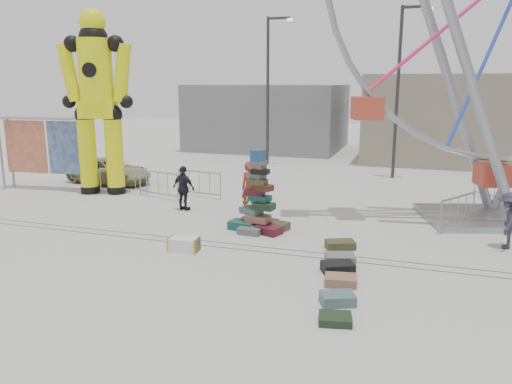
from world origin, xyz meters
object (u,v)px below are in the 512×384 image
(pedestrian_red, at_px, (250,188))
(pedestrian_grey, at_px, (508,221))
(banner_scaffold, at_px, (46,136))
(barricade_wheel_front, at_px, (458,212))
(lamp_post_right, at_px, (400,84))
(barricade_dummy_b, at_px, (158,184))
(pedestrian_green, at_px, (255,200))
(barricade_wheel_back, at_px, (495,187))
(pedestrian_black, at_px, (184,188))
(steamer_trunk, at_px, (184,245))
(lamp_post_left, at_px, (269,84))
(crash_test_dummy, at_px, (97,96))
(parked_suv, at_px, (109,171))
(barricade_dummy_a, at_px, (123,181))
(suitcase_tower, at_px, (258,208))
(barricade_dummy_c, at_px, (199,184))

(pedestrian_red, relative_size, pedestrian_grey, 1.15)
(banner_scaffold, bearing_deg, barricade_wheel_front, -8.76)
(barricade_wheel_front, bearing_deg, lamp_post_right, 47.46)
(barricade_dummy_b, height_order, pedestrian_green, pedestrian_green)
(lamp_post_right, bearing_deg, barricade_wheel_front, -74.30)
(barricade_wheel_front, bearing_deg, barricade_wheel_back, 12.11)
(pedestrian_red, xyz_separation_m, pedestrian_black, (-2.40, -0.41, -0.10))
(steamer_trunk, height_order, barricade_wheel_front, barricade_wheel_front)
(lamp_post_left, bearing_deg, barricade_wheel_front, -47.89)
(pedestrian_black, bearing_deg, lamp_post_left, -75.51)
(banner_scaffold, relative_size, steamer_trunk, 5.37)
(lamp_post_left, bearing_deg, steamer_trunk, -82.22)
(crash_test_dummy, xyz_separation_m, steamer_trunk, (6.51, -5.63, -3.83))
(steamer_trunk, relative_size, barricade_wheel_back, 0.41)
(banner_scaffold, height_order, barricade_dummy_b, banner_scaffold)
(pedestrian_black, bearing_deg, steamer_trunk, 130.29)
(parked_suv, bearing_deg, barricade_dummy_a, -121.64)
(lamp_post_left, relative_size, suitcase_tower, 3.12)
(barricade_dummy_a, relative_size, barricade_wheel_front, 1.00)
(pedestrian_grey, bearing_deg, steamer_trunk, -61.23)
(suitcase_tower, relative_size, pedestrian_green, 1.58)
(pedestrian_green, bearing_deg, banner_scaffold, -156.78)
(pedestrian_green, relative_size, pedestrian_grey, 1.02)
(pedestrian_black, bearing_deg, suitcase_tower, 169.61)
(crash_test_dummy, height_order, pedestrian_red, crash_test_dummy)
(barricade_dummy_b, relative_size, barricade_wheel_back, 1.00)
(parked_suv, bearing_deg, pedestrian_green, -105.98)
(pedestrian_black, distance_m, pedestrian_grey, 10.54)
(barricade_dummy_a, xyz_separation_m, pedestrian_grey, (14.13, -2.75, 0.25))
(barricade_wheel_back, bearing_deg, crash_test_dummy, -118.43)
(banner_scaffold, height_order, pedestrian_green, banner_scaffold)
(crash_test_dummy, height_order, pedestrian_green, crash_test_dummy)
(barricade_dummy_c, height_order, pedestrian_black, pedestrian_black)
(parked_suv, bearing_deg, banner_scaffold, 153.29)
(lamp_post_right, relative_size, steamer_trunk, 9.84)
(lamp_post_right, height_order, banner_scaffold, lamp_post_right)
(suitcase_tower, relative_size, barricade_dummy_c, 1.28)
(lamp_post_left, height_order, crash_test_dummy, lamp_post_left)
(lamp_post_left, relative_size, pedestrian_black, 4.91)
(barricade_wheel_front, distance_m, pedestrian_green, 6.46)
(steamer_trunk, distance_m, barricade_dummy_a, 8.13)
(suitcase_tower, distance_m, barricade_wheel_back, 10.11)
(barricade_dummy_a, bearing_deg, parked_suv, 125.10)
(steamer_trunk, bearing_deg, parked_suv, 130.61)
(lamp_post_left, height_order, pedestrian_red, lamp_post_left)
(suitcase_tower, xyz_separation_m, banner_scaffold, (-10.43, 2.92, 1.63))
(barricade_wheel_front, distance_m, parked_suv, 15.09)
(lamp_post_left, bearing_deg, pedestrian_green, -75.49)
(steamer_trunk, bearing_deg, banner_scaffold, 144.59)
(lamp_post_left, distance_m, barricade_wheel_back, 13.00)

